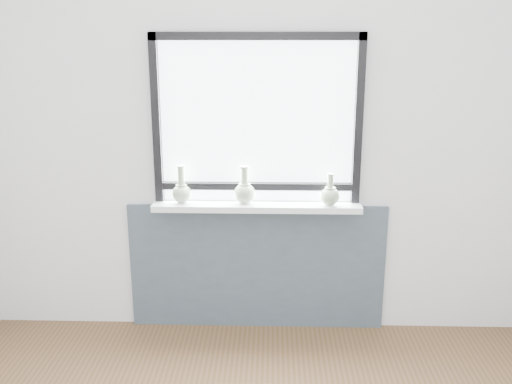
{
  "coord_description": "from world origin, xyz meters",
  "views": [
    {
      "loc": [
        0.1,
        -1.75,
        1.96
      ],
      "look_at": [
        0.0,
        1.55,
        1.02
      ],
      "focal_mm": 40.0,
      "sensor_mm": 36.0,
      "label": 1
    }
  ],
  "objects_px": {
    "vase_a": "(182,191)",
    "vase_b": "(245,191)",
    "windowsill": "(257,206)",
    "vase_c": "(330,195)"
  },
  "relations": [
    {
      "from": "vase_b",
      "to": "vase_c",
      "type": "distance_m",
      "value": 0.54
    },
    {
      "from": "vase_b",
      "to": "vase_c",
      "type": "bearing_deg",
      "value": -3.3
    },
    {
      "from": "vase_a",
      "to": "vase_b",
      "type": "height_order",
      "value": "vase_a"
    },
    {
      "from": "vase_a",
      "to": "vase_c",
      "type": "distance_m",
      "value": 0.94
    },
    {
      "from": "vase_a",
      "to": "vase_b",
      "type": "relative_size",
      "value": 1.01
    },
    {
      "from": "windowsill",
      "to": "vase_b",
      "type": "height_order",
      "value": "vase_b"
    },
    {
      "from": "vase_c",
      "to": "windowsill",
      "type": "bearing_deg",
      "value": 177.08
    },
    {
      "from": "windowsill",
      "to": "vase_a",
      "type": "xyz_separation_m",
      "value": [
        -0.48,
        0.01,
        0.09
      ]
    },
    {
      "from": "windowsill",
      "to": "vase_b",
      "type": "bearing_deg",
      "value": 174.44
    },
    {
      "from": "vase_a",
      "to": "vase_b",
      "type": "bearing_deg",
      "value": 0.24
    }
  ]
}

